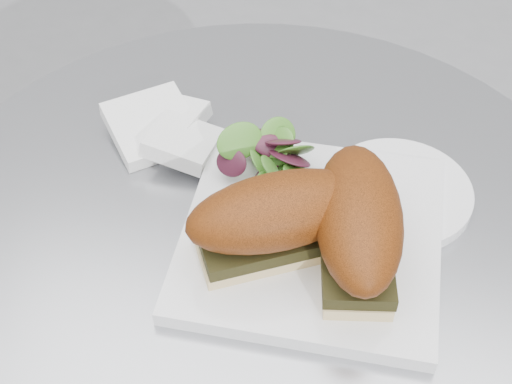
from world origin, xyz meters
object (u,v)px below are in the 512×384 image
Objects in this scene: sandwich_left at (278,218)px; sandwich_right at (358,223)px; saucer at (398,193)px; plate at (311,236)px.

sandwich_left is 1.02× the size of sandwich_right.
sandwich_left is at bearing -134.84° from saucer.
saucer is at bearing 45.16° from plate.
sandwich_left is 0.15m from saucer.
plate is at bearing -134.84° from saucer.
sandwich_left and sandwich_right have the same top height.
sandwich_right reaches higher than plate.
sandwich_right is (0.04, -0.02, 0.05)m from plate.
saucer is (0.10, 0.10, -0.05)m from sandwich_left.
plate is at bearing -125.06° from sandwich_right.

